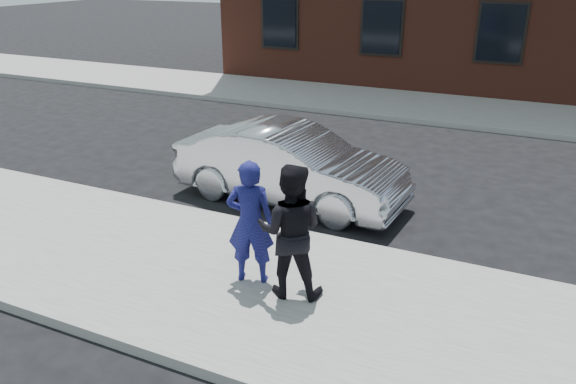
% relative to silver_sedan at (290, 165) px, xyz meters
% --- Properties ---
extents(ground, '(100.00, 100.00, 0.00)m').
position_rel_silver_sedan_xyz_m(ground, '(2.46, -2.91, -0.73)').
color(ground, black).
rests_on(ground, ground).
extents(near_sidewalk, '(50.00, 3.50, 0.15)m').
position_rel_silver_sedan_xyz_m(near_sidewalk, '(2.46, -3.16, -0.65)').
color(near_sidewalk, gray).
rests_on(near_sidewalk, ground).
extents(near_curb, '(50.00, 0.10, 0.15)m').
position_rel_silver_sedan_xyz_m(near_curb, '(2.46, -1.36, -0.65)').
color(near_curb, '#999691').
rests_on(near_curb, ground).
extents(far_sidewalk, '(50.00, 3.50, 0.15)m').
position_rel_silver_sedan_xyz_m(far_sidewalk, '(2.46, 8.34, -0.65)').
color(far_sidewalk, gray).
rests_on(far_sidewalk, ground).
extents(far_curb, '(50.00, 0.10, 0.15)m').
position_rel_silver_sedan_xyz_m(far_curb, '(2.46, 6.54, -0.65)').
color(far_curb, '#999691').
rests_on(far_curb, ground).
extents(silver_sedan, '(4.50, 1.84, 1.45)m').
position_rel_silver_sedan_xyz_m(silver_sedan, '(0.00, 0.00, 0.00)').
color(silver_sedan, '#B7BABF').
rests_on(silver_sedan, ground).
extents(man_hoodie, '(0.74, 0.59, 1.75)m').
position_rel_silver_sedan_xyz_m(man_hoodie, '(0.81, -3.04, 0.30)').
color(man_hoodie, navy).
rests_on(man_hoodie, near_sidewalk).
extents(man_peacoat, '(1.04, 0.90, 1.82)m').
position_rel_silver_sedan_xyz_m(man_peacoat, '(1.44, -3.12, 0.33)').
color(man_peacoat, black).
rests_on(man_peacoat, near_sidewalk).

